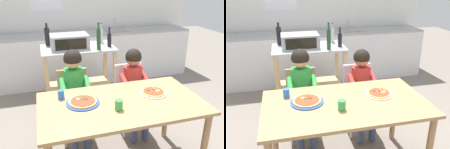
{
  "view_description": "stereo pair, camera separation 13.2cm",
  "coord_description": "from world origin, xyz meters",
  "views": [
    {
      "loc": [
        -0.63,
        -1.8,
        1.78
      ],
      "look_at": [
        0.0,
        0.3,
        0.9
      ],
      "focal_mm": 38.5,
      "sensor_mm": 36.0,
      "label": 1
    },
    {
      "loc": [
        -0.51,
        -1.84,
        1.78
      ],
      "look_at": [
        0.0,
        0.3,
        0.9
      ],
      "focal_mm": 38.5,
      "sensor_mm": 36.0,
      "label": 2
    }
  ],
  "objects": [
    {
      "name": "ground_plane",
      "position": [
        0.0,
        1.1,
        0.0
      ],
      "size": [
        10.96,
        10.96,
        0.0
      ],
      "primitive_type": "plane",
      "color": "slate"
    },
    {
      "name": "back_wall_tiled",
      "position": [
        -0.0,
        2.8,
        1.35
      ],
      "size": [
        4.58,
        0.13,
        2.7
      ],
      "color": "white",
      "rests_on": "ground"
    },
    {
      "name": "kitchen_counter",
      "position": [
        0.0,
        2.39,
        0.45
      ],
      "size": [
        4.12,
        0.6,
        1.09
      ],
      "color": "silver",
      "rests_on": "ground"
    },
    {
      "name": "kitchen_island_cart",
      "position": [
        -0.16,
        1.39,
        0.6
      ],
      "size": [
        0.99,
        0.59,
        0.9
      ],
      "color": "#B7BABF",
      "rests_on": "ground"
    },
    {
      "name": "toaster_oven",
      "position": [
        -0.27,
        1.38,
        1.0
      ],
      "size": [
        0.5,
        0.34,
        0.19
      ],
      "color": "#999BA0",
      "rests_on": "kitchen_island_cart"
    },
    {
      "name": "bottle_brown_beer",
      "position": [
        0.21,
        1.54,
        1.01
      ],
      "size": [
        0.06,
        0.06,
        0.29
      ],
      "color": "#ADB7B2",
      "rests_on": "kitchen_island_cart"
    },
    {
      "name": "bottle_squat_spirits",
      "position": [
        0.09,
        1.19,
        1.05
      ],
      "size": [
        0.05,
        0.05,
        0.35
      ],
      "color": "#1E4723",
      "rests_on": "kitchen_island_cart"
    },
    {
      "name": "bottle_tall_green_wine",
      "position": [
        -0.54,
        1.6,
        1.04
      ],
      "size": [
        0.07,
        0.07,
        0.31
      ],
      "color": "black",
      "rests_on": "kitchen_island_cart"
    },
    {
      "name": "bottle_slim_sauce",
      "position": [
        0.26,
        1.3,
        1.0
      ],
      "size": [
        0.06,
        0.06,
        0.27
      ],
      "color": "black",
      "rests_on": "kitchen_island_cart"
    },
    {
      "name": "dining_table",
      "position": [
        0.0,
        0.0,
        0.65
      ],
      "size": [
        1.46,
        0.82,
        0.75
      ],
      "color": "#AD7F51",
      "rests_on": "ground"
    },
    {
      "name": "dining_chair_left",
      "position": [
        -0.34,
        0.68,
        0.48
      ],
      "size": [
        0.36,
        0.36,
        0.81
      ],
      "color": "tan",
      "rests_on": "ground"
    },
    {
      "name": "dining_chair_right",
      "position": [
        0.35,
        0.67,
        0.48
      ],
      "size": [
        0.36,
        0.36,
        0.81
      ],
      "color": "silver",
      "rests_on": "ground"
    },
    {
      "name": "child_in_green_shirt",
      "position": [
        -0.34,
        0.57,
        0.69
      ],
      "size": [
        0.32,
        0.42,
        1.07
      ],
      "color": "#424C6B",
      "rests_on": "ground"
    },
    {
      "name": "child_in_red_shirt",
      "position": [
        0.35,
        0.55,
        0.66
      ],
      "size": [
        0.32,
        0.42,
        1.03
      ],
      "color": "#424C6B",
      "rests_on": "ground"
    },
    {
      "name": "pizza_plate_blue_rimmed",
      "position": [
        -0.34,
        0.08,
        0.76
      ],
      "size": [
        0.3,
        0.3,
        0.03
      ],
      "color": "#3356B7",
      "rests_on": "dining_table"
    },
    {
      "name": "pizza_plate_white",
      "position": [
        0.35,
        0.07,
        0.76
      ],
      "size": [
        0.26,
        0.26,
        0.03
      ],
      "color": "white",
      "rests_on": "dining_table"
    },
    {
      "name": "drinking_cup_blue",
      "position": [
        -0.51,
        0.22,
        0.79
      ],
      "size": [
        0.06,
        0.06,
        0.08
      ],
      "primitive_type": "cylinder",
      "color": "blue",
      "rests_on": "dining_table"
    },
    {
      "name": "drinking_cup_green",
      "position": [
        -0.07,
        -0.12,
        0.79
      ],
      "size": [
        0.07,
        0.07,
        0.09
      ],
      "primitive_type": "cylinder",
      "color": "green",
      "rests_on": "dining_table"
    }
  ]
}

